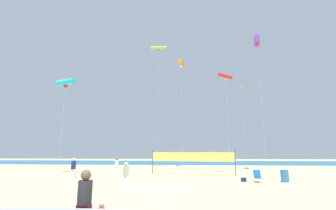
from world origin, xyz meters
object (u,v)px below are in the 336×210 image
object	(u,v)px
volleyball_net	(192,158)
kite_cyan_tube	(66,83)
kite_orange_tube	(181,64)
kite_red_tube	(226,76)
mother_figure	(84,200)
beachgoer_sage_shirt	(126,173)
beachgoer_white_shirt	(117,165)
kite_orange_diamond	(242,88)
beachgoer_navy_shirt	(73,167)
folding_beach_chair	(258,176)
trash_barrel	(285,176)
kite_lime_tube	(159,48)
kite_violet_tube	(257,41)
beach_handbag	(244,180)

from	to	relation	value
volleyball_net	kite_cyan_tube	xyz separation A→B (m)	(-13.37, -0.63, 7.89)
kite_orange_tube	kite_red_tube	size ratio (longest dim) A/B	1.53
mother_figure	beachgoer_sage_shirt	world-z (taller)	mother_figure
beachgoer_white_shirt	kite_cyan_tube	size ratio (longest dim) A/B	0.16
kite_orange_tube	kite_orange_diamond	distance (m)	9.81
beachgoer_navy_shirt	kite_red_tube	distance (m)	17.28
beachgoer_navy_shirt	kite_orange_diamond	xyz separation A→B (m)	(17.96, 14.66, 10.58)
folding_beach_chair	kite_orange_diamond	bearing A→B (deg)	111.45
mother_figure	beachgoer_white_shirt	size ratio (longest dim) A/B	1.06
beachgoer_white_shirt	kite_orange_diamond	world-z (taller)	kite_orange_diamond
beachgoer_navy_shirt	beachgoer_white_shirt	size ratio (longest dim) A/B	1.05
trash_barrel	kite_cyan_tube	distance (m)	22.57
mother_figure	kite_lime_tube	xyz separation A→B (m)	(-1.23, 26.54, 16.66)
volleyball_net	kite_cyan_tube	world-z (taller)	kite_cyan_tube
beachgoer_white_shirt	volleyball_net	distance (m)	8.01
beachgoer_sage_shirt	kite_violet_tube	size ratio (longest dim) A/B	0.10
volleyball_net	kite_cyan_tube	size ratio (longest dim) A/B	0.83
beachgoer_white_shirt	kite_violet_tube	size ratio (longest dim) A/B	0.10
folding_beach_chair	kite_violet_tube	bearing A→B (deg)	101.19
kite_orange_tube	kite_lime_tube	world-z (taller)	kite_lime_tube
beachgoer_navy_shirt	kite_cyan_tube	world-z (taller)	kite_cyan_tube
mother_figure	kite_violet_tube	xyz separation A→B (m)	(11.81, 21.84, 14.97)
volleyball_net	kite_violet_tube	bearing A→B (deg)	27.18
mother_figure	beach_handbag	size ratio (longest dim) A/B	4.55
volleyball_net	kite_lime_tube	world-z (taller)	kite_lime_tube
kite_violet_tube	kite_orange_diamond	xyz separation A→B (m)	(-0.72, 6.26, -4.40)
beach_handbag	volleyball_net	bearing A→B (deg)	125.77
volleyball_net	beach_handbag	size ratio (longest dim) A/B	21.64
beachgoer_sage_shirt	volleyball_net	distance (m)	9.49
kite_cyan_tube	kite_red_tube	distance (m)	17.15
folding_beach_chair	beach_handbag	bearing A→B (deg)	-161.02
kite_orange_tube	kite_red_tube	world-z (taller)	kite_orange_tube
kite_orange_diamond	kite_lime_tube	distance (m)	13.83
folding_beach_chair	kite_orange_tube	world-z (taller)	kite_orange_tube
beachgoer_sage_shirt	beachgoer_white_shirt	xyz separation A→B (m)	(-3.41, 9.31, 0.03)
mother_figure	kite_lime_tube	size ratio (longest dim) A/B	0.10
trash_barrel	kite_lime_tube	xyz separation A→B (m)	(-11.33, 14.23, 17.13)
folding_beach_chair	volleyball_net	bearing A→B (deg)	163.24
beachgoer_navy_shirt	kite_orange_tube	xyz separation A→B (m)	(8.98, 14.20, 14.51)
beachgoer_white_shirt	trash_barrel	world-z (taller)	beachgoer_white_shirt
volleyball_net	kite_orange_tube	bearing A→B (deg)	96.71
kite_cyan_tube	beachgoer_white_shirt	bearing A→B (deg)	16.58
beach_handbag	kite_orange_tube	xyz separation A→B (m)	(-4.95, 15.36, 15.27)
mother_figure	kite_red_tube	xyz separation A→B (m)	(7.05, 17.91, 9.20)
kite_orange_tube	kite_lime_tube	bearing A→B (deg)	-162.11
trash_barrel	kite_red_tube	bearing A→B (deg)	118.58
kite_violet_tube	kite_orange_diamond	distance (m)	7.68
kite_orange_tube	kite_orange_diamond	world-z (taller)	kite_orange_tube
beachgoer_white_shirt	kite_violet_tube	xyz separation A→B (m)	(16.41, 3.37, 15.02)
beach_handbag	beachgoer_white_shirt	bearing A→B (deg)	151.99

